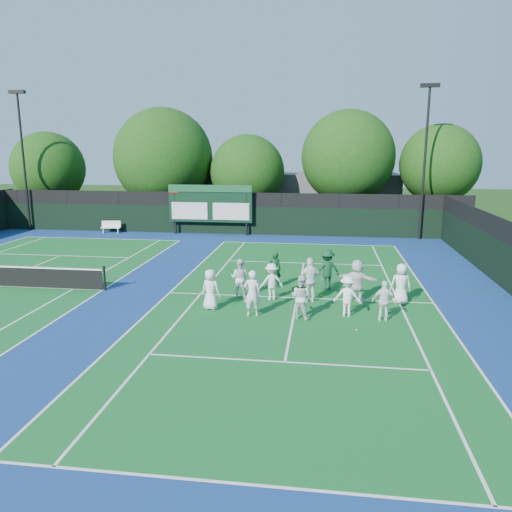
# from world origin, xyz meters

# --- Properties ---
(ground) EXTENTS (120.00, 120.00, 0.00)m
(ground) POSITION_xyz_m (0.00, 0.00, 0.00)
(ground) COLOR #17380F
(ground) RESTS_ON ground
(court_apron) EXTENTS (34.00, 32.00, 0.01)m
(court_apron) POSITION_xyz_m (-6.00, 1.00, 0.00)
(court_apron) COLOR navy
(court_apron) RESTS_ON ground
(near_court) EXTENTS (11.05, 23.85, 0.01)m
(near_court) POSITION_xyz_m (0.00, 1.00, 0.01)
(near_court) COLOR #125921
(near_court) RESTS_ON ground
(back_fence) EXTENTS (34.00, 0.08, 3.00)m
(back_fence) POSITION_xyz_m (-6.00, 16.00, 1.36)
(back_fence) COLOR black
(back_fence) RESTS_ON ground
(scoreboard) EXTENTS (6.00, 0.21, 3.55)m
(scoreboard) POSITION_xyz_m (-7.01, 15.59, 2.19)
(scoreboard) COLOR black
(scoreboard) RESTS_ON ground
(clubhouse) EXTENTS (18.00, 6.00, 4.00)m
(clubhouse) POSITION_xyz_m (-2.00, 24.00, 2.00)
(clubhouse) COLOR #545459
(clubhouse) RESTS_ON ground
(light_pole_left) EXTENTS (1.20, 0.30, 10.12)m
(light_pole_left) POSITION_xyz_m (-21.00, 15.70, 6.30)
(light_pole_left) COLOR black
(light_pole_left) RESTS_ON ground
(light_pole_right) EXTENTS (1.20, 0.30, 10.12)m
(light_pole_right) POSITION_xyz_m (7.50, 15.70, 6.30)
(light_pole_right) COLOR black
(light_pole_right) RESTS_ON ground
(bench) EXTENTS (1.42, 0.59, 0.87)m
(bench) POSITION_xyz_m (-14.41, 15.36, 0.47)
(bench) COLOR white
(bench) RESTS_ON ground
(tree_a) EXTENTS (5.84, 5.84, 7.38)m
(tree_a) POSITION_xyz_m (-21.17, 19.58, 4.31)
(tree_a) COLOR black
(tree_a) RESTS_ON ground
(tree_b) EXTENTS (7.72, 7.72, 9.16)m
(tree_b) POSITION_xyz_m (-11.44, 19.58, 5.11)
(tree_b) COLOR black
(tree_b) RESTS_ON ground
(tree_c) EXTENTS (5.70, 5.70, 7.12)m
(tree_c) POSITION_xyz_m (-4.77, 19.58, 4.12)
(tree_c) COLOR black
(tree_c) RESTS_ON ground
(tree_d) EXTENTS (6.94, 6.94, 8.89)m
(tree_d) POSITION_xyz_m (2.83, 19.58, 5.23)
(tree_d) COLOR black
(tree_d) RESTS_ON ground
(tree_e) EXTENTS (5.76, 5.76, 7.82)m
(tree_e) POSITION_xyz_m (9.42, 19.58, 4.79)
(tree_e) COLOR black
(tree_e) RESTS_ON ground
(tennis_ball_0) EXTENTS (0.07, 0.07, 0.07)m
(tennis_ball_0) POSITION_xyz_m (-1.44, -1.12, 0.03)
(tennis_ball_0) COLOR yellow
(tennis_ball_0) RESTS_ON ground
(tennis_ball_1) EXTENTS (0.07, 0.07, 0.07)m
(tennis_ball_1) POSITION_xyz_m (1.80, 3.24, 0.03)
(tennis_ball_1) COLOR yellow
(tennis_ball_1) RESTS_ON ground
(tennis_ball_2) EXTENTS (0.07, 0.07, 0.07)m
(tennis_ball_2) POSITION_xyz_m (2.23, -2.52, 0.03)
(tennis_ball_2) COLOR yellow
(tennis_ball_2) RESTS_ON ground
(tennis_ball_3) EXTENTS (0.07, 0.07, 0.07)m
(tennis_ball_3) POSITION_xyz_m (-2.16, 2.87, 0.03)
(tennis_ball_3) COLOR yellow
(tennis_ball_3) RESTS_ON ground
(tennis_ball_4) EXTENTS (0.07, 0.07, 0.07)m
(tennis_ball_4) POSITION_xyz_m (-0.47, 1.69, 0.03)
(tennis_ball_4) COLOR yellow
(tennis_ball_4) RESTS_ON ground
(tennis_ball_5) EXTENTS (0.07, 0.07, 0.07)m
(tennis_ball_5) POSITION_xyz_m (1.00, 1.41, 0.03)
(tennis_ball_5) COLOR yellow
(tennis_ball_5) RESTS_ON ground
(player_front_0) EXTENTS (0.90, 0.75, 1.59)m
(player_front_0) POSITION_xyz_m (-3.23, -0.90, 0.79)
(player_front_0) COLOR white
(player_front_0) RESTS_ON ground
(player_front_1) EXTENTS (0.71, 0.53, 1.75)m
(player_front_1) POSITION_xyz_m (-1.53, -1.48, 0.88)
(player_front_1) COLOR white
(player_front_1) RESTS_ON ground
(player_front_2) EXTENTS (0.97, 0.88, 1.63)m
(player_front_2) POSITION_xyz_m (0.27, -1.49, 0.82)
(player_front_2) COLOR silver
(player_front_2) RESTS_ON ground
(player_front_3) EXTENTS (1.06, 0.69, 1.54)m
(player_front_3) POSITION_xyz_m (1.95, -1.00, 0.77)
(player_front_3) COLOR white
(player_front_3) RESTS_ON ground
(player_front_4) EXTENTS (0.88, 0.37, 1.49)m
(player_front_4) POSITION_xyz_m (3.25, -1.33, 0.74)
(player_front_4) COLOR white
(player_front_4) RESTS_ON ground
(player_back_0) EXTENTS (0.90, 0.77, 1.63)m
(player_back_0) POSITION_xyz_m (-2.39, 0.88, 0.81)
(player_back_0) COLOR silver
(player_back_0) RESTS_ON ground
(player_back_1) EXTENTS (1.13, 0.91, 1.53)m
(player_back_1) POSITION_xyz_m (-1.04, 0.64, 0.77)
(player_back_1) COLOR white
(player_back_1) RESTS_ON ground
(player_back_2) EXTENTS (1.16, 0.82, 1.83)m
(player_back_2) POSITION_xyz_m (0.54, 0.57, 0.92)
(player_back_2) COLOR white
(player_back_2) RESTS_ON ground
(player_back_3) EXTENTS (1.70, 0.99, 1.74)m
(player_back_3) POSITION_xyz_m (2.40, 0.89, 0.87)
(player_back_3) COLOR silver
(player_back_3) RESTS_ON ground
(player_back_4) EXTENTS (0.82, 0.55, 1.65)m
(player_back_4) POSITION_xyz_m (4.12, 0.78, 0.83)
(player_back_4) COLOR white
(player_back_4) RESTS_ON ground
(coach_left) EXTENTS (0.69, 0.55, 1.64)m
(coach_left) POSITION_xyz_m (-1.10, 2.43, 0.82)
(coach_left) COLOR #0F391B
(coach_left) RESTS_ON ground
(coach_right) EXTENTS (1.33, 1.03, 1.81)m
(coach_right) POSITION_xyz_m (1.21, 2.43, 0.91)
(coach_right) COLOR #103B1F
(coach_right) RESTS_ON ground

